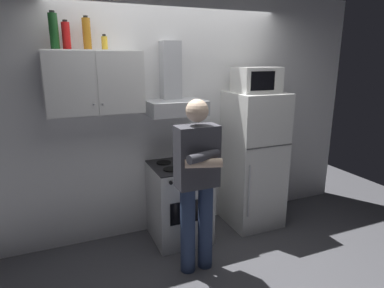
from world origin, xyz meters
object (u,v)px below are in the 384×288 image
at_px(bottle_soda_red, 66,36).
at_px(cooking_pot, 194,160).
at_px(microwave, 256,80).
at_px(bottle_wine_green, 54,31).
at_px(person_standing, 197,181).
at_px(refrigerator, 253,160).
at_px(bottle_liquor_amber, 87,34).
at_px(upper_cabinet, 94,83).
at_px(range_hood, 174,95).
at_px(stove_oven, 179,202).
at_px(bottle_spice_jar, 105,43).

bearing_deg(bottle_soda_red, cooking_pot, -13.78).
distance_m(microwave, bottle_wine_green, 2.12).
bearing_deg(person_standing, refrigerator, 31.23).
height_order(microwave, bottle_liquor_amber, bottle_liquor_amber).
height_order(microwave, person_standing, microwave).
distance_m(upper_cabinet, range_hood, 0.81).
bearing_deg(upper_cabinet, stove_oven, -8.90).
bearing_deg(upper_cabinet, cooking_pot, -14.73).
bearing_deg(bottle_liquor_amber, range_hood, -2.42).
relative_size(range_hood, bottle_liquor_amber, 2.50).
distance_m(refrigerator, bottle_liquor_amber, 2.27).
bearing_deg(microwave, stove_oven, -178.85).
distance_m(microwave, bottle_liquor_amber, 1.84).
distance_m(bottle_liquor_amber, bottle_spice_jar, 0.17).
bearing_deg(bottle_soda_red, upper_cabinet, -9.55).
distance_m(upper_cabinet, cooking_pot, 1.26).
xyz_separation_m(upper_cabinet, microwave, (1.75, -0.11, -0.01)).
distance_m(microwave, bottle_spice_jar, 1.68).
xyz_separation_m(range_hood, refrigerator, (0.95, -0.13, -0.80)).
height_order(upper_cabinet, person_standing, upper_cabinet).
height_order(person_standing, bottle_soda_red, bottle_soda_red).
height_order(upper_cabinet, range_hood, range_hood).
xyz_separation_m(bottle_spice_jar, bottle_wine_green, (-0.43, -0.00, 0.09)).
bearing_deg(bottle_liquor_amber, cooking_pot, -16.29).
relative_size(range_hood, microwave, 1.56).
bearing_deg(upper_cabinet, microwave, -3.48).
distance_m(cooking_pot, bottle_liquor_amber, 1.61).
distance_m(refrigerator, person_standing, 1.17).
relative_size(microwave, bottle_liquor_amber, 1.60).
xyz_separation_m(stove_oven, bottle_soda_red, (-1.01, 0.16, 1.74)).
height_order(upper_cabinet, bottle_spice_jar, bottle_spice_jar).
height_order(stove_oven, bottle_spice_jar, bottle_spice_jar).
xyz_separation_m(refrigerator, bottle_liquor_amber, (-1.78, 0.16, 1.39)).
bearing_deg(bottle_soda_red, range_hood, -1.94).
bearing_deg(bottle_spice_jar, refrigerator, -4.34).
bearing_deg(bottle_spice_jar, cooking_pot, -16.71).
bearing_deg(microwave, bottle_soda_red, 175.86).
xyz_separation_m(stove_oven, bottle_spice_jar, (-0.68, 0.12, 1.68)).
relative_size(microwave, bottle_soda_red, 1.87).
xyz_separation_m(range_hood, microwave, (0.95, -0.11, 0.14)).
height_order(refrigerator, bottle_wine_green, bottle_wine_green).
bearing_deg(cooking_pot, person_standing, -110.30).
bearing_deg(upper_cabinet, refrigerator, -4.07).
distance_m(stove_oven, bottle_soda_red, 2.02).
bearing_deg(bottle_soda_red, bottle_spice_jar, -6.30).
bearing_deg(range_hood, microwave, -6.46).
xyz_separation_m(upper_cabinet, refrigerator, (1.75, -0.12, -0.95)).
xyz_separation_m(range_hood, bottle_liquor_amber, (-0.83, 0.04, 0.60)).
distance_m(stove_oven, bottle_wine_green, 2.10).
bearing_deg(upper_cabinet, bottle_liquor_amber, 130.55).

